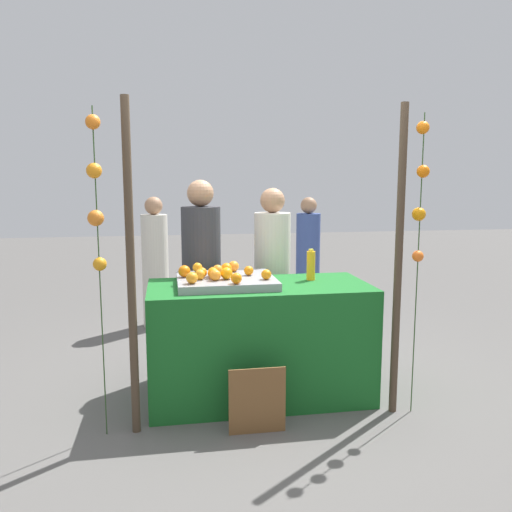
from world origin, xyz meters
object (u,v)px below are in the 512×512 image
object	(u,v)px
vendor_right	(272,284)
chalkboard_sign	(257,401)
orange_0	(218,270)
vendor_left	(202,284)
stall_counter	(259,341)
juice_bottle	(311,265)
orange_1	(213,273)

from	to	relation	value
vendor_right	chalkboard_sign	bearing A→B (deg)	-105.81
chalkboard_sign	vendor_right	world-z (taller)	vendor_right
orange_0	chalkboard_sign	xyz separation A→B (m)	(0.19, -0.72, -0.78)
vendor_left	vendor_right	distance (m)	0.64
stall_counter	juice_bottle	world-z (taller)	juice_bottle
stall_counter	vendor_left	size ratio (longest dim) A/B	1.00
orange_0	juice_bottle	distance (m)	0.75
vendor_left	vendor_right	xyz separation A→B (m)	(0.64, 0.03, -0.03)
orange_1	vendor_left	xyz separation A→B (m)	(-0.05, 0.62, -0.21)
orange_1	chalkboard_sign	bearing A→B (deg)	-68.52
juice_bottle	stall_counter	bearing A→B (deg)	-165.54
vendor_right	juice_bottle	bearing A→B (deg)	-69.62
stall_counter	orange_1	size ratio (longest dim) A/B	20.65
orange_1	vendor_right	distance (m)	0.92
orange_0	vendor_left	xyz separation A→B (m)	(-0.09, 0.50, -0.21)
juice_bottle	vendor_right	world-z (taller)	vendor_right
stall_counter	vendor_right	bearing A→B (deg)	70.43
orange_1	vendor_right	xyz separation A→B (m)	(0.59, 0.66, -0.24)
vendor_left	chalkboard_sign	bearing A→B (deg)	-77.02
juice_bottle	vendor_left	world-z (taller)	vendor_left
orange_0	orange_1	bearing A→B (deg)	-110.03
orange_0	stall_counter	bearing A→B (deg)	-23.42
orange_0	vendor_left	bearing A→B (deg)	100.68
orange_1	juice_bottle	world-z (taller)	juice_bottle
vendor_right	vendor_left	bearing A→B (deg)	-177.08
chalkboard_sign	vendor_right	distance (m)	1.41
orange_0	vendor_left	world-z (taller)	vendor_left
stall_counter	orange_1	bearing A→B (deg)	179.23
orange_1	juice_bottle	distance (m)	0.80
orange_1	stall_counter	bearing A→B (deg)	-0.77
juice_bottle	vendor_right	xyz separation A→B (m)	(-0.20, 0.55, -0.26)
juice_bottle	vendor_left	xyz separation A→B (m)	(-0.84, 0.52, -0.23)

